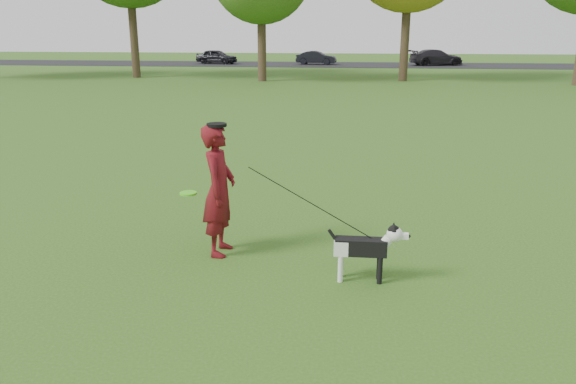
# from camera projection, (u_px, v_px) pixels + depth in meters

# --- Properties ---
(ground) EXTENTS (120.00, 120.00, 0.00)m
(ground) POSITION_uv_depth(u_px,v_px,m) (269.00, 266.00, 7.37)
(ground) COLOR #285116
(ground) RESTS_ON ground
(road) EXTENTS (120.00, 7.00, 0.02)m
(road) POSITION_uv_depth(u_px,v_px,m) (338.00, 65.00, 45.50)
(road) COLOR black
(road) RESTS_ON ground
(man) EXTENTS (0.45, 0.67, 1.80)m
(man) POSITION_uv_depth(u_px,v_px,m) (219.00, 190.00, 7.56)
(man) COLOR #570C15
(man) RESTS_ON ground
(dog) EXTENTS (1.00, 0.20, 0.76)m
(dog) POSITION_uv_depth(u_px,v_px,m) (367.00, 246.00, 6.82)
(dog) COLOR black
(dog) RESTS_ON ground
(car_left) EXTENTS (3.62, 2.10, 1.16)m
(car_left) POSITION_uv_depth(u_px,v_px,m) (217.00, 57.00, 46.37)
(car_left) COLOR black
(car_left) RESTS_ON road
(car_mid) EXTENTS (3.33, 1.48, 1.06)m
(car_mid) POSITION_uv_depth(u_px,v_px,m) (316.00, 58.00, 45.53)
(car_mid) COLOR black
(car_mid) RESTS_ON road
(car_right) EXTENTS (4.52, 2.74, 1.23)m
(car_right) POSITION_uv_depth(u_px,v_px,m) (436.00, 57.00, 44.52)
(car_right) COLOR black
(car_right) RESTS_ON road
(man_held_items) EXTENTS (2.66, 0.82, 1.30)m
(man_held_items) POSITION_uv_depth(u_px,v_px,m) (311.00, 203.00, 7.08)
(man_held_items) COLOR #50E11C
(man_held_items) RESTS_ON ground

